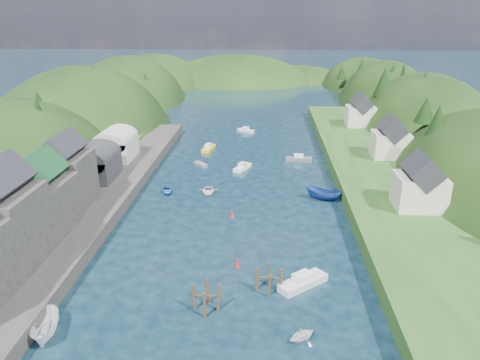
# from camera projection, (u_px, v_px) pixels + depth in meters

# --- Properties ---
(ground) EXTENTS (600.00, 600.00, 0.00)m
(ground) POSITION_uv_depth(u_px,v_px,m) (246.00, 162.00, 98.69)
(ground) COLOR black
(ground) RESTS_ON ground
(hillside_left) EXTENTS (44.00, 245.56, 52.00)m
(hillside_left) POSITION_uv_depth(u_px,v_px,m) (85.00, 159.00, 127.32)
(hillside_left) COLOR black
(hillside_left) RESTS_ON ground
(hillside_right) EXTENTS (36.00, 245.56, 48.00)m
(hillside_right) POSITION_uv_depth(u_px,v_px,m) (422.00, 163.00, 122.25)
(hillside_right) COLOR black
(hillside_right) RESTS_ON ground
(far_hills) EXTENTS (103.00, 68.00, 44.00)m
(far_hills) POSITION_uv_depth(u_px,v_px,m) (260.00, 103.00, 218.66)
(far_hills) COLOR black
(far_hills) RESTS_ON ground
(hill_trees) EXTENTS (90.67, 148.31, 12.33)m
(hill_trees) POSITION_uv_depth(u_px,v_px,m) (256.00, 98.00, 108.10)
(hill_trees) COLOR black
(hill_trees) RESTS_ON ground
(quay_left) EXTENTS (12.00, 110.00, 2.00)m
(quay_left) POSITION_uv_depth(u_px,v_px,m) (81.00, 213.00, 71.49)
(quay_left) COLOR #2D2B28
(quay_left) RESTS_ON ground
(terrace_left_grass) EXTENTS (12.00, 110.00, 2.50)m
(terrace_left_grass) POSITION_uv_depth(u_px,v_px,m) (36.00, 211.00, 71.78)
(terrace_left_grass) COLOR #234719
(terrace_left_grass) RESTS_ON ground
(quayside_buildings) EXTENTS (8.00, 35.84, 12.90)m
(quayside_buildings) POSITION_uv_depth(u_px,v_px,m) (16.00, 213.00, 56.75)
(quayside_buildings) COLOR #2D2B28
(quayside_buildings) RESTS_ON quay_left
(boat_sheds) EXTENTS (7.00, 21.00, 7.50)m
(boat_sheds) POSITION_uv_depth(u_px,v_px,m) (106.00, 151.00, 87.97)
(boat_sheds) COLOR #2D2D30
(boat_sheds) RESTS_ON quay_left
(terrace_right) EXTENTS (16.00, 120.00, 2.40)m
(terrace_right) POSITION_uv_depth(u_px,v_px,m) (377.00, 175.00, 87.55)
(terrace_right) COLOR #234719
(terrace_right) RESTS_ON ground
(right_bank_cottages) EXTENTS (9.00, 59.24, 8.41)m
(right_bank_cottages) POSITION_uv_depth(u_px,v_px,m) (385.00, 140.00, 93.62)
(right_bank_cottages) COLOR beige
(right_bank_cottages) RESTS_ON terrace_right
(piling_cluster_near) EXTENTS (3.12, 2.92, 3.60)m
(piling_cluster_near) POSITION_uv_depth(u_px,v_px,m) (206.00, 300.00, 49.65)
(piling_cluster_near) COLOR #382314
(piling_cluster_near) RESTS_ON ground
(piling_cluster_far) EXTENTS (3.22, 3.00, 3.44)m
(piling_cluster_far) POSITION_uv_depth(u_px,v_px,m) (269.00, 282.00, 53.17)
(piling_cluster_far) COLOR #382314
(piling_cluster_far) RESTS_ON ground
(channel_buoy_near) EXTENTS (0.70, 0.70, 1.10)m
(channel_buoy_near) POSITION_uv_depth(u_px,v_px,m) (237.00, 264.00, 58.29)
(channel_buoy_near) COLOR red
(channel_buoy_near) RESTS_ON ground
(channel_buoy_far) EXTENTS (0.70, 0.70, 1.10)m
(channel_buoy_far) POSITION_uv_depth(u_px,v_px,m) (232.00, 214.00, 72.45)
(channel_buoy_far) COLOR red
(channel_buoy_far) RESTS_ON ground
(moored_boats) EXTENTS (35.86, 88.49, 2.34)m
(moored_boats) POSITION_uv_depth(u_px,v_px,m) (238.00, 208.00, 74.02)
(moored_boats) COLOR white
(moored_boats) RESTS_ON ground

